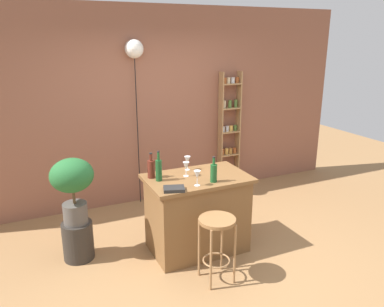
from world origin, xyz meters
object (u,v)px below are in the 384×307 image
at_px(wine_glass_left, 186,166).
at_px(cookbook, 174,189).
at_px(potted_plant, 72,183).
at_px(wine_glass_right, 187,160).
at_px(pendant_globe_light, 134,51).
at_px(bottle_spirits_clear, 151,168).
at_px(bottle_soda_blue, 214,172).
at_px(spice_shelf, 229,134).
at_px(plant_stool, 78,240).
at_px(bottle_wine_red, 159,170).
at_px(bar_stool, 217,234).
at_px(wine_glass_center, 197,175).

height_order(wine_glass_left, cookbook, wine_glass_left).
bearing_deg(potted_plant, wine_glass_right, -4.61).
bearing_deg(pendant_globe_light, bottle_spirits_clear, -100.83).
height_order(bottle_soda_blue, wine_glass_left, bottle_soda_blue).
bearing_deg(spice_shelf, pendant_globe_light, 178.81).
relative_size(potted_plant, cookbook, 3.48).
height_order(bottle_spirits_clear, bottle_soda_blue, bottle_spirits_clear).
height_order(plant_stool, wine_glass_left, wine_glass_left).
relative_size(bottle_soda_blue, wine_glass_right, 1.71).
bearing_deg(plant_stool, pendant_globe_light, 47.80).
height_order(bottle_wine_red, wine_glass_right, bottle_wine_red).
relative_size(bar_stool, wine_glass_center, 4.14).
bearing_deg(potted_plant, plant_stool, -90.00).
relative_size(plant_stool, potted_plant, 0.59).
bearing_deg(wine_glass_right, bottle_wine_red, -155.52).
bearing_deg(bottle_wine_red, plant_stool, 161.17).
xyz_separation_m(wine_glass_right, cookbook, (-0.37, -0.52, -0.10)).
height_order(wine_glass_center, cookbook, wine_glass_center).
distance_m(bottle_spirits_clear, wine_glass_left, 0.38).
relative_size(spice_shelf, pendant_globe_light, 0.80).
distance_m(wine_glass_left, cookbook, 0.44).
height_order(bar_stool, bottle_soda_blue, bottle_soda_blue).
bearing_deg(potted_plant, wine_glass_center, -26.89).
relative_size(wine_glass_center, pendant_globe_light, 0.07).
bearing_deg(wine_glass_center, wine_glass_left, 88.36).
bearing_deg(bar_stool, pendant_globe_light, 93.44).
height_order(spice_shelf, bottle_wine_red, spice_shelf).
relative_size(bar_stool, pendant_globe_light, 0.29).
height_order(bottle_spirits_clear, pendant_globe_light, pendant_globe_light).
xyz_separation_m(spice_shelf, bottle_spirits_clear, (-1.74, -1.33, 0.09)).
distance_m(bottle_wine_red, wine_glass_right, 0.46).
bearing_deg(spice_shelf, bottle_wine_red, -139.51).
height_order(wine_glass_left, wine_glass_right, same).
bearing_deg(bottle_soda_blue, pendant_globe_light, 99.70).
distance_m(wine_glass_center, cookbook, 0.29).
bearing_deg(bottle_spirits_clear, wine_glass_right, 8.54).
height_order(plant_stool, potted_plant, potted_plant).
height_order(potted_plant, wine_glass_left, potted_plant).
height_order(bottle_soda_blue, cookbook, bottle_soda_blue).
bearing_deg(cookbook, bar_stool, -32.17).
distance_m(plant_stool, bottle_wine_red, 1.21).
bearing_deg(wine_glass_right, potted_plant, 175.39).
xyz_separation_m(bar_stool, potted_plant, (-1.20, 0.98, 0.39)).
bearing_deg(plant_stool, wine_glass_left, -13.67).
relative_size(spice_shelf, bottle_spirits_clear, 6.59).
bearing_deg(pendant_globe_light, bottle_wine_red, -98.28).
distance_m(spice_shelf, bottle_spirits_clear, 2.19).
relative_size(wine_glass_center, wine_glass_right, 1.00).
bearing_deg(bottle_soda_blue, plant_stool, 157.47).
relative_size(bar_stool, potted_plant, 0.93).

